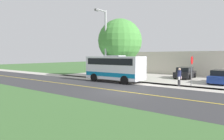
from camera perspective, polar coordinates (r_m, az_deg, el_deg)
name	(u,v)px	position (r m, az deg, el deg)	size (l,w,h in m)	color
ground_plane	(122,91)	(16.20, 2.97, -6.25)	(120.00, 120.00, 0.00)	#3D6633
road_surface	(122,91)	(16.20, 2.97, -6.23)	(8.00, 100.00, 0.01)	#333335
sidewalk	(150,84)	(20.68, 10.97, -4.02)	(2.40, 100.00, 0.01)	#B2ADA3
parking_lot_surface	(197,79)	(26.50, 23.66, -2.50)	(14.00, 36.00, 0.01)	#B2ADA3
road_centre_line	(122,91)	(16.20, 2.97, -6.22)	(0.16, 100.00, 0.00)	gold
shuttle_bus_front	(115,67)	(21.90, 0.81, 0.79)	(2.59, 6.79, 2.97)	white
pedestrian_with_bags	(179,76)	(19.85, 19.06, -1.78)	(0.72, 0.34, 1.75)	#262628
stop_sign	(192,66)	(20.02, 22.27, 1.10)	(0.76, 0.07, 2.88)	slate
street_light_pole	(105,42)	(23.28, -2.04, 8.14)	(1.97, 0.24, 8.25)	#9E9EA3
parked_car_near	(185,73)	(27.08, 20.56, -0.82)	(4.43, 2.07, 1.45)	black
parked_car_far	(221,77)	(23.64, 29.21, -1.79)	(4.48, 2.17, 1.45)	navy
tree_curbside	(120,41)	(25.08, 2.32, 8.47)	(5.56, 5.56, 7.58)	#4C3826
commercial_building	(200,63)	(35.52, 24.24, 1.99)	(10.00, 23.65, 3.57)	beige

